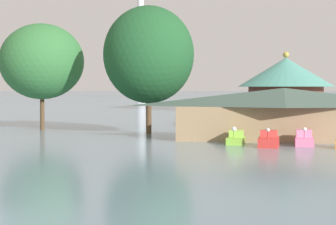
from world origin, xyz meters
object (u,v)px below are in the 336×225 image
at_px(shoreline_tree_mid, 149,55).
at_px(shoreline_tree_tall_left, 42,61).
at_px(pedal_boat_red, 269,140).
at_px(green_roof_pavilion, 286,89).
at_px(boathouse, 284,113).
at_px(pedal_boat_pink, 304,139).
at_px(pedal_boat_lime, 236,138).

bearing_deg(shoreline_tree_mid, shoreline_tree_tall_left, 162.72).
distance_m(pedal_boat_red, green_roof_pavilion, 20.71).
bearing_deg(pedal_boat_red, boathouse, 170.82).
relative_size(pedal_boat_red, boathouse, 0.14).
bearing_deg(pedal_boat_pink, shoreline_tree_tall_left, -115.21).
distance_m(boathouse, shoreline_tree_tall_left, 28.52).
xyz_separation_m(pedal_boat_lime, shoreline_tree_tall_left, (-22.33, 13.60, 7.23)).
distance_m(boathouse, shoreline_tree_mid, 15.50).
bearing_deg(green_roof_pavilion, pedal_boat_pink, -87.63).
xyz_separation_m(pedal_boat_pink, shoreline_tree_tall_left, (-27.92, 14.05, 7.18)).
relative_size(boathouse, shoreline_tree_mid, 1.55).
xyz_separation_m(pedal_boat_lime, green_roof_pavilion, (4.81, 18.33, 4.12)).
distance_m(pedal_boat_pink, shoreline_tree_tall_left, 32.07).
bearing_deg(boathouse, pedal_boat_red, -102.78).
xyz_separation_m(pedal_boat_pink, green_roof_pavilion, (-0.78, 18.78, 4.07)).
bearing_deg(shoreline_tree_tall_left, pedal_boat_red, -31.70).
bearing_deg(shoreline_tree_mid, pedal_boat_pink, -33.86).
height_order(pedal_boat_pink, green_roof_pavilion, green_roof_pavilion).
relative_size(boathouse, shoreline_tree_tall_left, 1.71).
relative_size(pedal_boat_pink, boathouse, 0.14).
xyz_separation_m(pedal_boat_pink, boathouse, (-1.48, 4.69, 1.97)).
xyz_separation_m(pedal_boat_red, shoreline_tree_tall_left, (-25.05, 15.47, 7.17)).
relative_size(pedal_boat_red, shoreline_tree_tall_left, 0.24).
xyz_separation_m(green_roof_pavilion, shoreline_tree_tall_left, (-27.14, -4.73, 3.11)).
relative_size(green_roof_pavilion, shoreline_tree_tall_left, 0.91).
distance_m(pedal_boat_lime, pedal_boat_red, 3.30).
xyz_separation_m(pedal_boat_lime, pedal_boat_pink, (5.58, -0.45, 0.05)).
bearing_deg(pedal_boat_pink, pedal_boat_lime, -93.08).
height_order(green_roof_pavilion, shoreline_tree_mid, shoreline_tree_mid).
distance_m(pedal_boat_lime, pedal_boat_pink, 5.60).
bearing_deg(green_roof_pavilion, pedal_boat_red, -95.90).
xyz_separation_m(pedal_boat_red, shoreline_tree_mid, (-12.04, 11.42, 7.60)).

